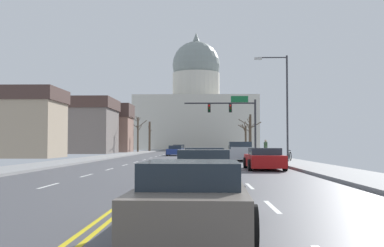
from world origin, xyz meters
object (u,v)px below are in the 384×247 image
at_px(sedan_near_04, 204,163).
at_px(signal_gantry, 235,113).
at_px(sedan_oncoming_01, 179,149).
at_px(street_lamp_right, 283,98).
at_px(sedan_near_03, 264,159).
at_px(sedan_oncoming_00, 176,151).
at_px(sedan_near_05, 202,170).
at_px(pedestrian_00, 266,148).
at_px(bicycle_parked, 289,156).
at_px(sedan_near_00, 237,152).
at_px(sedan_near_06, 192,198).
at_px(pickup_truck_near_01, 241,152).
at_px(sedan_near_02, 203,156).

bearing_deg(sedan_near_04, signal_gantry, 83.49).
xyz_separation_m(sedan_near_04, sedan_oncoming_01, (-3.77, 48.76, 0.01)).
relative_size(street_lamp_right, sedan_near_03, 1.76).
bearing_deg(sedan_oncoming_01, sedan_near_04, -85.58).
xyz_separation_m(sedan_oncoming_00, sedan_oncoming_01, (-0.26, 12.35, 0.02)).
xyz_separation_m(signal_gantry, sedan_near_05, (-3.50, -35.59, -4.22)).
xyz_separation_m(sedan_near_05, pedestrian_00, (5.82, 27.86, 0.49)).
distance_m(sedan_oncoming_00, bicycle_parked, 22.66).
bearing_deg(sedan_near_04, street_lamp_right, 66.89).
xyz_separation_m(signal_gantry, sedan_near_00, (-0.09, -4.01, -4.21)).
xyz_separation_m(sedan_oncoming_00, bicycle_parked, (10.31, -20.18, -0.10)).
distance_m(sedan_near_00, sedan_near_06, 39.22).
distance_m(sedan_near_06, pedestrian_00, 35.83).
height_order(sedan_oncoming_00, sedan_oncoming_01, sedan_oncoming_01).
relative_size(sedan_near_06, pedestrian_00, 2.66).
xyz_separation_m(street_lamp_right, pickup_truck_near_01, (-2.74, 5.53, -4.16)).
distance_m(sedan_near_00, sedan_near_04, 26.18).
bearing_deg(sedan_near_06, pickup_truck_near_01, 84.02).
relative_size(sedan_near_04, sedan_oncoming_00, 0.92).
bearing_deg(sedan_oncoming_01, street_lamp_right, -74.46).
distance_m(signal_gantry, pedestrian_00, 8.90).
bearing_deg(pickup_truck_near_01, sedan_near_05, -97.43).
distance_m(sedan_near_03, sedan_near_04, 6.54).
xyz_separation_m(pickup_truck_near_01, sedan_near_02, (-3.27, -6.89, -0.18)).
distance_m(sedan_near_03, sedan_near_06, 19.01).
bearing_deg(sedan_near_06, sedan_near_00, 84.81).
relative_size(sedan_near_02, sedan_near_05, 1.05).
distance_m(sedan_near_05, sedan_near_06, 7.47).
distance_m(sedan_near_02, sedan_oncoming_00, 24.14).
distance_m(signal_gantry, sedan_near_02, 18.31).
relative_size(signal_gantry, sedan_near_04, 1.84).
relative_size(sedan_near_03, pedestrian_00, 2.67).
xyz_separation_m(sedan_near_00, sedan_oncoming_00, (-6.84, 10.45, -0.02)).
xyz_separation_m(sedan_near_02, sedan_near_03, (3.50, -6.95, 0.03)).
bearing_deg(sedan_near_02, sedan_oncoming_00, 98.16).
bearing_deg(sedan_near_06, sedan_near_04, 89.04).
bearing_deg(sedan_near_06, pedestrian_00, 80.42).
xyz_separation_m(sedan_near_02, sedan_oncoming_01, (-3.69, 36.24, 0.06)).
relative_size(pickup_truck_near_01, sedan_near_04, 1.24).
height_order(sedan_near_03, sedan_near_05, sedan_near_05).
relative_size(sedan_oncoming_00, sedan_oncoming_01, 1.01).
xyz_separation_m(pickup_truck_near_01, sedan_oncoming_00, (-6.69, 17.00, -0.14)).
relative_size(sedan_near_04, bicycle_parked, 2.43).
relative_size(street_lamp_right, sedan_near_06, 1.76).
height_order(street_lamp_right, sedan_near_06, street_lamp_right).
relative_size(street_lamp_right, sedan_near_02, 1.74).
bearing_deg(sedan_near_05, bicycle_parked, 72.52).
bearing_deg(street_lamp_right, sedan_near_03, -106.79).
height_order(sedan_near_04, sedan_near_05, sedan_near_04).
distance_m(sedan_near_04, sedan_oncoming_00, 36.59).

